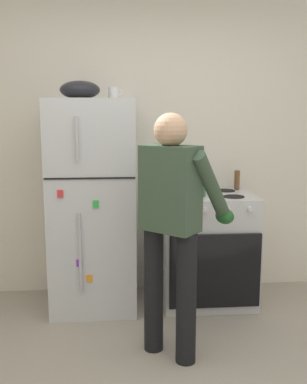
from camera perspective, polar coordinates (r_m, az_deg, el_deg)
The scene contains 8 objects.
kitchen_wall_back at distance 4.00m, azimuth -0.73°, elevation 6.52°, with size 6.00×0.10×2.70m, color silver.
refrigerator at distance 3.68m, azimuth -7.76°, elevation -1.70°, with size 0.68×0.72×1.71m.
stove_range at distance 3.84m, azimuth 6.86°, elevation -7.18°, with size 0.76×0.67×0.94m.
person_cook at distance 2.85m, azimuth 2.52°, elevation -3.01°, with size 0.65×0.68×1.60m.
red_pot at distance 3.65m, azimuth 4.69°, elevation 0.53°, with size 0.36×0.26×0.11m.
coffee_mug at distance 3.65m, azimuth -5.12°, elevation 12.48°, with size 0.11×0.08×0.10m.
pepper_mill at distance 3.99m, azimuth 10.64°, elevation 1.56°, with size 0.05×0.05×0.16m, color brown.
mixing_bowl at distance 3.61m, azimuth -9.41°, elevation 12.78°, with size 0.31×0.31×0.14m, color black.
Camera 1 is at (-0.29, -2.03, 1.59)m, focal length 41.64 mm.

